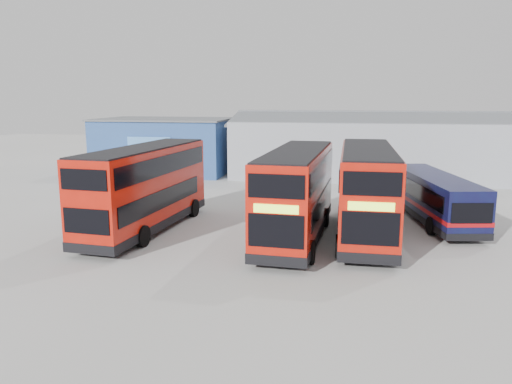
% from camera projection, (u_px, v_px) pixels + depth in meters
% --- Properties ---
extents(ground_plane, '(120.00, 120.00, 0.00)m').
position_uv_depth(ground_plane, '(291.00, 225.00, 28.32)').
color(ground_plane, '#9B9B96').
rests_on(ground_plane, ground).
extents(office_block, '(12.30, 8.32, 5.12)m').
position_uv_depth(office_block, '(166.00, 145.00, 47.64)').
color(office_block, navy).
rests_on(office_block, ground).
extents(maintenance_shed, '(30.50, 12.00, 5.89)m').
position_uv_depth(maintenance_shed, '(401.00, 147.00, 45.78)').
color(maintenance_shed, '#979CA5').
rests_on(maintenance_shed, ground).
extents(double_decker_left, '(3.59, 10.99, 4.57)m').
position_uv_depth(double_decker_left, '(145.00, 190.00, 26.74)').
color(double_decker_left, red).
rests_on(double_decker_left, ground).
extents(double_decker_centre, '(3.25, 10.95, 4.57)m').
position_uv_depth(double_decker_centre, '(297.00, 195.00, 25.21)').
color(double_decker_centre, red).
rests_on(double_decker_centre, ground).
extents(double_decker_right, '(2.88, 11.01, 4.64)m').
position_uv_depth(double_decker_right, '(366.00, 193.00, 25.61)').
color(double_decker_right, red).
rests_on(double_decker_right, ground).
extents(single_decker_blue, '(4.16, 10.34, 2.74)m').
position_uv_depth(single_decker_blue, '(434.00, 199.00, 28.89)').
color(single_decker_blue, '#0C1336').
rests_on(single_decker_blue, ground).
extents(panel_van, '(2.84, 5.66, 2.38)m').
position_uv_depth(panel_van, '(112.00, 165.00, 42.95)').
color(panel_van, silver).
rests_on(panel_van, ground).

